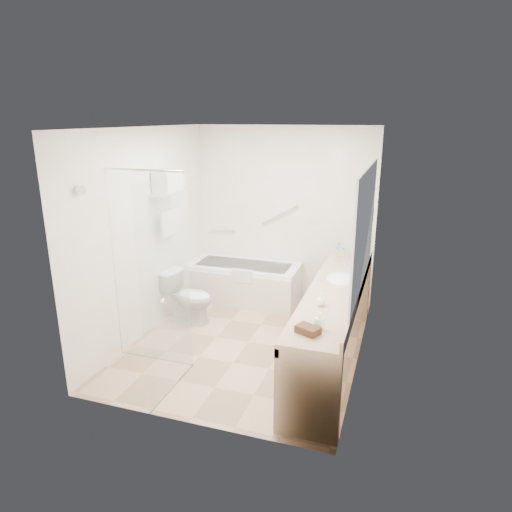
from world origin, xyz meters
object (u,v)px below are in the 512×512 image
(bathtub, at_px, (244,282))
(water_bottle_left, at_px, (339,252))
(vanity_counter, at_px, (334,309))
(amenity_basket, at_px, (308,330))
(toilet, at_px, (188,297))

(bathtub, height_order, water_bottle_left, water_bottle_left)
(vanity_counter, height_order, amenity_basket, vanity_counter)
(toilet, bearing_deg, vanity_counter, -95.54)
(water_bottle_left, bearing_deg, bathtub, 169.23)
(amenity_basket, bearing_deg, water_bottle_left, 91.71)
(bathtub, distance_m, water_bottle_left, 1.57)
(vanity_counter, xyz_separation_m, toilet, (-1.97, 0.48, -0.31))
(amenity_basket, bearing_deg, toilet, 140.96)
(amenity_basket, bearing_deg, vanity_counter, 86.83)
(toilet, relative_size, amenity_basket, 3.48)
(bathtub, relative_size, toilet, 2.36)
(toilet, bearing_deg, water_bottle_left, -62.70)
(bathtub, relative_size, amenity_basket, 8.20)
(toilet, bearing_deg, bathtub, -18.22)
(bathtub, distance_m, vanity_counter, 2.09)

